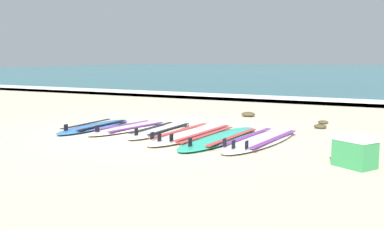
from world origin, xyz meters
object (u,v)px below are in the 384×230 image
Objects in this scene: surfboard_0 at (95,126)px; surfboard_4 at (220,138)px; surfboard_5 at (261,140)px; surfboard_1 at (130,128)px; surfboard_2 at (161,130)px; cooler_box at (355,151)px; surfboard_3 at (192,134)px.

surfboard_4 is at bearing -0.86° from surfboard_0.
surfboard_0 and surfboard_5 have the same top height.
surfboard_0 is 0.98× the size of surfboard_1.
cooler_box reaches higher than surfboard_2.
surfboard_2 is at bearing 3.48° from surfboard_1.
cooler_box is (2.10, -0.87, 0.16)m from surfboard_4.
surfboard_0 is at bearing -172.63° from surfboard_2.
surfboard_0 is at bearing -176.51° from surfboard_3.
surfboard_4 and surfboard_5 have the same top height.
surfboard_4 is at bearing -5.25° from surfboard_1.
surfboard_3 and surfboard_5 have the same top height.
surfboard_1 is 3.63× the size of cooler_box.
surfboard_4 is (0.58, -0.16, -0.00)m from surfboard_3.
surfboard_0 is 0.80× the size of surfboard_4.
surfboard_1 is 0.81× the size of surfboard_5.
surfboard_3 is 1.02× the size of surfboard_4.
surfboard_5 is at bearing -0.76° from surfboard_1.
surfboard_3 is at bearing 179.04° from surfboard_5.
surfboard_2 is 1.83m from surfboard_5.
surfboard_0 is 1.01× the size of surfboard_2.
surfboard_5 is at bearing -0.96° from surfboard_3.
cooler_box is at bearing -14.76° from surfboard_1.
surfboard_3 is 0.60m from surfboard_4.
surfboard_0 is at bearing -169.11° from surfboard_1.
surfboard_3 is (1.94, 0.12, 0.00)m from surfboard_0.
surfboard_1 is 0.80× the size of surfboard_3.
surfboard_2 is 0.78× the size of surfboard_3.
surfboard_0 is 3.13m from surfboard_5.
surfboard_4 is 0.99× the size of surfboard_5.
surfboard_2 is 3.54× the size of cooler_box.
surfboard_1 and surfboard_3 have the same top height.
surfboard_2 is at bearing 170.31° from surfboard_4.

